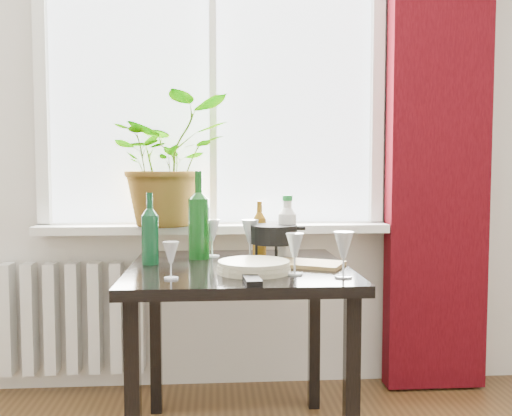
{
  "coord_description": "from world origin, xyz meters",
  "views": [
    {
      "loc": [
        0.01,
        -0.66,
        1.12
      ],
      "look_at": [
        0.17,
        1.55,
        0.97
      ],
      "focal_mm": 40.0,
      "sensor_mm": 36.0,
      "label": 1
    }
  ],
  "objects": [
    {
      "name": "window",
      "position": [
        0.0,
        2.22,
        1.6
      ],
      "size": [
        1.72,
        0.08,
        1.62
      ],
      "color": "white",
      "rests_on": "ground"
    },
    {
      "name": "windowsill",
      "position": [
        0.0,
        2.15,
        0.82
      ],
      "size": [
        1.72,
        0.2,
        0.04
      ],
      "color": "silver",
      "rests_on": "ground"
    },
    {
      "name": "curtain",
      "position": [
        1.12,
        2.12,
        1.3
      ],
      "size": [
        0.5,
        0.12,
        2.56
      ],
      "color": "#36040A",
      "rests_on": "ground"
    },
    {
      "name": "radiator",
      "position": [
        -0.75,
        2.18,
        0.38
      ],
      "size": [
        0.8,
        0.1,
        0.55
      ],
      "color": "silver",
      "rests_on": "ground"
    },
    {
      "name": "table",
      "position": [
        0.1,
        1.55,
        0.65
      ],
      "size": [
        0.85,
        0.85,
        0.74
      ],
      "color": "black",
      "rests_on": "ground"
    },
    {
      "name": "potted_plant",
      "position": [
        -0.22,
        2.1,
        1.16
      ],
      "size": [
        0.7,
        0.66,
        0.62
      ],
      "primitive_type": "imported",
      "rotation": [
        0.0,
        0.0,
        0.37
      ],
      "color": "#1B651D",
      "rests_on": "windowsill"
    },
    {
      "name": "wine_bottle_left",
      "position": [
        -0.25,
        1.61,
        0.88
      ],
      "size": [
        0.08,
        0.08,
        0.29
      ],
      "primitive_type": null,
      "rotation": [
        0.0,
        0.0,
        -0.26
      ],
      "color": "#0B3B1D",
      "rests_on": "table"
    },
    {
      "name": "wine_bottle_right",
      "position": [
        -0.06,
        1.74,
        0.93
      ],
      "size": [
        0.11,
        0.11,
        0.38
      ],
      "primitive_type": null,
      "rotation": [
        0.0,
        0.0,
        0.35
      ],
      "color": "#0C4211",
      "rests_on": "table"
    },
    {
      "name": "bottle_amber",
      "position": [
        0.2,
        1.78,
        0.86
      ],
      "size": [
        0.08,
        0.08,
        0.24
      ],
      "primitive_type": null,
      "rotation": [
        0.0,
        0.0,
        0.43
      ],
      "color": "brown",
      "rests_on": "table"
    },
    {
      "name": "cleaning_bottle",
      "position": [
        0.31,
        1.7,
        0.87
      ],
      "size": [
        0.1,
        0.1,
        0.27
      ],
      "primitive_type": null,
      "rotation": [
        0.0,
        0.0,
        -0.43
      ],
      "color": "white",
      "rests_on": "table"
    },
    {
      "name": "wineglass_front_right",
      "position": [
        0.29,
        1.34,
        0.82
      ],
      "size": [
        0.09,
        0.09,
        0.15
      ],
      "primitive_type": null,
      "rotation": [
        0.0,
        0.0,
        0.42
      ],
      "color": "silver",
      "rests_on": "table"
    },
    {
      "name": "wineglass_far_right",
      "position": [
        0.45,
        1.28,
        0.82
      ],
      "size": [
        0.08,
        0.08,
        0.17
      ],
      "primitive_type": null,
      "rotation": [
        0.0,
        0.0,
        0.17
      ],
      "color": "#B5BBC3",
      "rests_on": "table"
    },
    {
      "name": "wineglass_back_center",
      "position": [
        0.15,
        1.69,
        0.83
      ],
      "size": [
        0.08,
        0.08,
        0.17
      ],
      "primitive_type": null,
      "rotation": [
        0.0,
        0.0,
        -0.16
      ],
      "color": "#B2BCC0",
      "rests_on": "table"
    },
    {
      "name": "wineglass_back_left",
      "position": [
        -0.01,
        1.78,
        0.82
      ],
      "size": [
        0.09,
        0.09,
        0.17
      ],
      "primitive_type": null,
      "rotation": [
        0.0,
        0.0,
        -0.39
      ],
      "color": "silver",
      "rests_on": "table"
    },
    {
      "name": "wineglass_front_left",
      "position": [
        -0.15,
        1.3,
        0.81
      ],
      "size": [
        0.07,
        0.07,
        0.13
      ],
      "primitive_type": null,
      "rotation": [
        0.0,
        0.0,
        0.26
      ],
      "color": "silver",
      "rests_on": "table"
    },
    {
      "name": "plate_stack",
      "position": [
        0.15,
        1.39,
        0.76
      ],
      "size": [
        0.35,
        0.35,
        0.04
      ],
      "primitive_type": "cylinder",
      "rotation": [
        0.0,
        0.0,
        0.35
      ],
      "color": "beige",
      "rests_on": "table"
    },
    {
      "name": "fondue_pot",
      "position": [
        0.25,
        1.66,
        0.81
      ],
      "size": [
        0.26,
        0.25,
        0.15
      ],
      "primitive_type": null,
      "rotation": [
        0.0,
        0.0,
        0.29
      ],
      "color": "black",
      "rests_on": "table"
    },
    {
      "name": "tv_remote",
      "position": [
        0.13,
        1.23,
        0.75
      ],
      "size": [
        0.06,
        0.18,
        0.02
      ],
      "primitive_type": "cube",
      "rotation": [
        0.0,
        0.0,
        0.06
      ],
      "color": "black",
      "rests_on": "table"
    },
    {
      "name": "cutting_board",
      "position": [
        0.37,
        1.53,
        0.75
      ],
      "size": [
        0.32,
        0.27,
        0.01
      ],
      "primitive_type": "cube",
      "rotation": [
        0.0,
        0.0,
        -0.46
      ],
      "color": "#9E8047",
      "rests_on": "table"
    }
  ]
}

